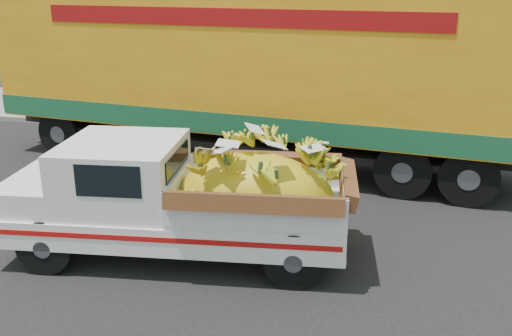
# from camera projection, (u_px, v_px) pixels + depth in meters

# --- Properties ---
(ground) EXTENTS (100.00, 100.00, 0.00)m
(ground) POSITION_uv_depth(u_px,v_px,m) (71.00, 243.00, 9.23)
(ground) COLOR black
(ground) RESTS_ON ground
(curb) EXTENTS (60.00, 0.25, 0.15)m
(curb) POSITION_uv_depth(u_px,v_px,m) (203.00, 129.00, 15.86)
(curb) COLOR gray
(curb) RESTS_ON ground
(sidewalk) EXTENTS (60.00, 4.00, 0.14)m
(sidewalk) POSITION_uv_depth(u_px,v_px,m) (223.00, 113.00, 17.81)
(sidewalk) COLOR gray
(sidewalk) RESTS_ON ground
(building_left) EXTENTS (18.00, 6.00, 5.00)m
(building_left) POSITION_uv_depth(u_px,v_px,m) (76.00, 17.00, 24.10)
(building_left) COLOR gray
(building_left) RESTS_ON ground
(pickup_truck) EXTENTS (5.26, 2.34, 1.79)m
(pickup_truck) POSITION_uv_depth(u_px,v_px,m) (201.00, 197.00, 8.55)
(pickup_truck) COLOR black
(pickup_truck) RESTS_ON ground
(semi_trailer) EXTENTS (12.06, 4.17, 3.80)m
(semi_trailer) POSITION_uv_depth(u_px,v_px,m) (253.00, 71.00, 12.54)
(semi_trailer) COLOR black
(semi_trailer) RESTS_ON ground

